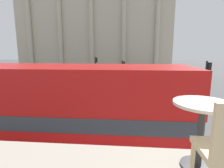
# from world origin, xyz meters

# --- Properties ---
(double_decker_bus) EXTENTS (10.22, 2.68, 4.02)m
(double_decker_bus) POSITION_xyz_m (-2.55, 3.51, 2.24)
(double_decker_bus) COLOR black
(double_decker_bus) RESTS_ON ground_plane
(cafe_dining_table) EXTENTS (0.60, 0.60, 0.73)m
(cafe_dining_table) POSITION_xyz_m (1.27, -0.35, 3.77)
(cafe_dining_table) COLOR #2D2D30
(cafe_dining_table) RESTS_ON cafe_floor_slab
(plaza_building_left) EXTENTS (34.00, 15.98, 21.18)m
(plaza_building_left) POSITION_xyz_m (-6.93, 42.45, 10.59)
(plaza_building_left) COLOR beige
(plaza_building_left) RESTS_ON ground_plane
(traffic_light_near) EXTENTS (0.42, 0.24, 3.90)m
(traffic_light_near) POSITION_xyz_m (5.88, 10.07, 2.55)
(traffic_light_near) COLOR black
(traffic_light_near) RESTS_ON ground_plane
(traffic_light_mid) EXTENTS (0.42, 0.24, 3.61)m
(traffic_light_mid) POSITION_xyz_m (0.06, 16.78, 2.37)
(traffic_light_mid) COLOR black
(traffic_light_mid) RESTS_ON ground_plane
(traffic_light_far) EXTENTS (0.42, 0.24, 3.82)m
(traffic_light_far) POSITION_xyz_m (-3.97, 22.76, 2.50)
(traffic_light_far) COLOR black
(traffic_light_far) RESTS_ON ground_plane
(car_black) EXTENTS (4.20, 1.93, 1.35)m
(car_black) POSITION_xyz_m (1.23, 24.64, 0.70)
(car_black) COLOR black
(car_black) RESTS_ON ground_plane
(pedestrian_black) EXTENTS (0.32, 0.32, 1.64)m
(pedestrian_black) POSITION_xyz_m (5.08, 30.31, 0.94)
(pedestrian_black) COLOR #282B33
(pedestrian_black) RESTS_ON ground_plane
(pedestrian_blue) EXTENTS (0.32, 0.32, 1.64)m
(pedestrian_blue) POSITION_xyz_m (-1.61, 13.02, 0.94)
(pedestrian_blue) COLOR #282B33
(pedestrian_blue) RESTS_ON ground_plane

